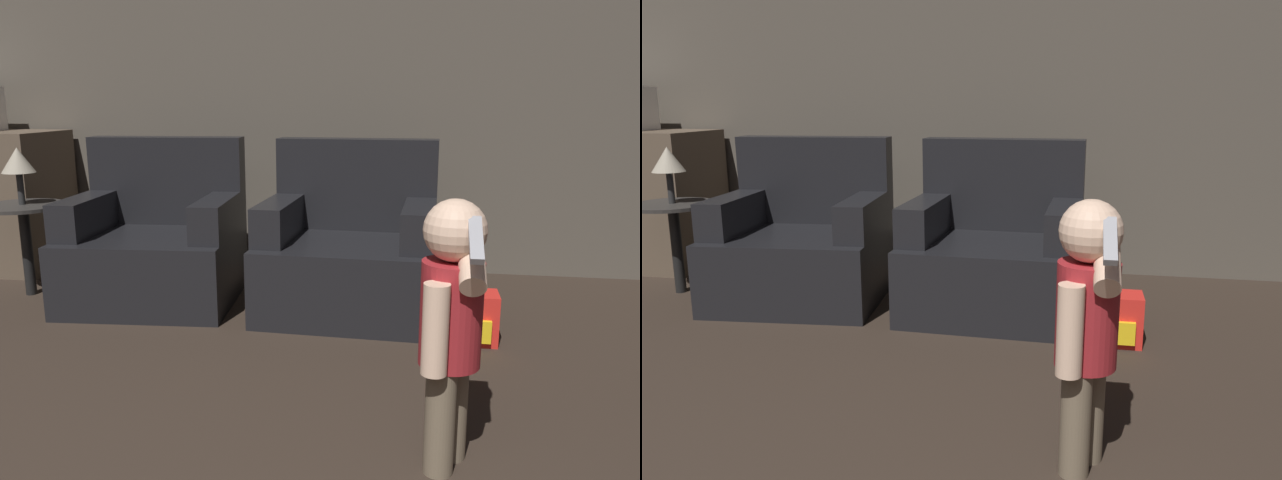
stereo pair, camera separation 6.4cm
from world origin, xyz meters
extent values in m
cube|color=#51493F|center=(0.00, 4.50, 1.30)|extent=(8.40, 0.05, 2.60)
cube|color=black|center=(-0.90, 3.60, 0.19)|extent=(0.95, 0.85, 0.39)
cube|color=black|center=(-0.92, 3.91, 0.64)|extent=(0.90, 0.23, 0.51)
cube|color=black|center=(-1.26, 3.57, 0.49)|extent=(0.21, 0.63, 0.20)
cube|color=black|center=(-0.53, 3.63, 0.49)|extent=(0.21, 0.63, 0.20)
cube|color=black|center=(0.19, 3.60, 0.19)|extent=(0.92, 0.81, 0.39)
cube|color=black|center=(0.20, 3.91, 0.64)|extent=(0.90, 0.19, 0.51)
cube|color=black|center=(-0.18, 3.61, 0.49)|extent=(0.18, 0.63, 0.20)
cube|color=black|center=(0.55, 3.59, 0.49)|extent=(0.18, 0.63, 0.20)
cylinder|color=brown|center=(0.67, 2.27, 0.17)|extent=(0.09, 0.09, 0.33)
cylinder|color=brown|center=(0.63, 2.17, 0.17)|extent=(0.09, 0.09, 0.33)
cylinder|color=maroon|center=(0.65, 2.22, 0.49)|extent=(0.18, 0.18, 0.32)
sphere|color=beige|center=(0.65, 2.22, 0.74)|extent=(0.18, 0.18, 0.18)
cylinder|color=beige|center=(0.60, 2.12, 0.48)|extent=(0.08, 0.08, 0.27)
cylinder|color=beige|center=(0.70, 2.21, 0.68)|extent=(0.08, 0.27, 0.20)
cube|color=#99999E|center=(0.70, 2.09, 0.75)|extent=(0.04, 0.16, 0.10)
cube|color=red|center=(0.80, 3.26, 0.12)|extent=(0.24, 0.16, 0.24)
cube|color=yellow|center=(0.80, 3.17, 0.08)|extent=(0.16, 0.02, 0.10)
cylinder|color=black|center=(-1.67, 3.60, 0.25)|extent=(0.06, 0.06, 0.51)
cylinder|color=#2D2B28|center=(-1.67, 3.60, 0.52)|extent=(0.46, 0.46, 0.02)
cylinder|color=#262626|center=(-1.67, 3.60, 0.62)|extent=(0.04, 0.04, 0.18)
cone|color=#9E937F|center=(-1.67, 3.60, 0.78)|extent=(0.18, 0.18, 0.14)
camera|label=1|loc=(0.54, 0.44, 1.11)|focal=35.00mm
camera|label=2|loc=(0.61, 0.45, 1.11)|focal=35.00mm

